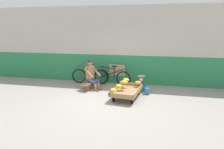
% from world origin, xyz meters
% --- Properties ---
extents(ground_plane, '(80.00, 80.00, 0.00)m').
position_xyz_m(ground_plane, '(0.00, 0.00, 0.00)').
color(ground_plane, gray).
extents(back_wall, '(16.00, 0.30, 3.35)m').
position_xyz_m(back_wall, '(0.00, 2.68, 1.67)').
color(back_wall, '#287F4C').
rests_on(back_wall, ground).
extents(banana_cart, '(1.03, 1.54, 0.36)m').
position_xyz_m(banana_cart, '(0.64, 0.66, 0.24)').
color(banana_cart, '#99754C').
rests_on(banana_cart, ground).
extents(banana_pile, '(0.98, 1.31, 0.26)m').
position_xyz_m(banana_pile, '(0.52, 0.80, 0.47)').
color(banana_pile, gold).
rests_on(banana_pile, banana_cart).
extents(low_bench, '(0.42, 1.13, 0.27)m').
position_xyz_m(low_bench, '(-0.98, 1.49, 0.20)').
color(low_bench, brown).
rests_on(low_bench, ground).
extents(vendor_seated, '(0.74, 0.65, 1.14)m').
position_xyz_m(vendor_seated, '(-0.91, 1.45, 0.57)').
color(vendor_seated, '#9E704C').
rests_on(vendor_seated, ground).
extents(plastic_crate, '(0.36, 0.28, 0.30)m').
position_xyz_m(plastic_crate, '(1.07, 1.65, 0.15)').
color(plastic_crate, '#19847F').
rests_on(plastic_crate, ground).
extents(weighing_scale, '(0.30, 0.30, 0.29)m').
position_xyz_m(weighing_scale, '(1.07, 1.65, 0.45)').
color(weighing_scale, '#28282D').
rests_on(weighing_scale, plastic_crate).
extents(bicycle_near_left, '(1.66, 0.48, 0.86)m').
position_xyz_m(bicycle_near_left, '(-1.23, 2.23, 0.35)').
color(bicycle_near_left, black).
rests_on(bicycle_near_left, ground).
extents(bicycle_far_left, '(1.66, 0.48, 0.86)m').
position_xyz_m(bicycle_far_left, '(-0.22, 2.15, 0.35)').
color(bicycle_far_left, black).
rests_on(bicycle_far_left, ground).
extents(sign_board, '(0.70, 0.29, 0.87)m').
position_xyz_m(sign_board, '(-0.05, 2.51, 0.43)').
color(sign_board, '#C6B289').
rests_on(sign_board, ground).
extents(shopping_bag, '(0.18, 0.12, 0.24)m').
position_xyz_m(shopping_bag, '(1.33, 1.19, 0.12)').
color(shopping_bag, '#3370B7').
rests_on(shopping_bag, ground).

